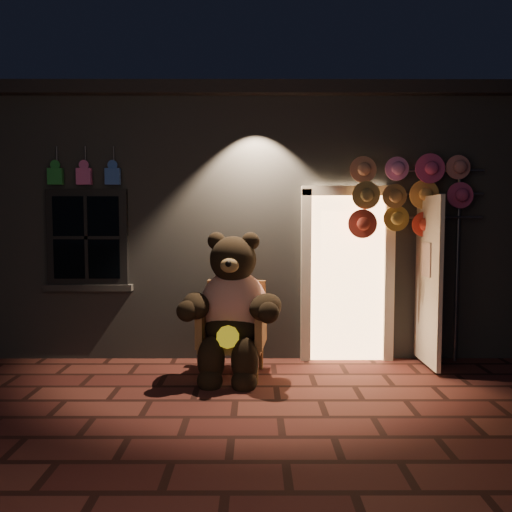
{
  "coord_description": "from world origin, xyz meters",
  "views": [
    {
      "loc": [
        0.19,
        -4.77,
        1.75
      ],
      "look_at": [
        0.2,
        1.0,
        1.35
      ],
      "focal_mm": 35.0,
      "sensor_mm": 36.0,
      "label": 1
    }
  ],
  "objects": [
    {
      "name": "wicker_armchair",
      "position": [
        -0.05,
        0.89,
        0.53
      ],
      "size": [
        0.79,
        0.73,
        1.05
      ],
      "rotation": [
        0.0,
        0.0,
        -0.11
      ],
      "color": "#9E713D",
      "rests_on": "ground"
    },
    {
      "name": "ground",
      "position": [
        0.0,
        0.0,
        0.0
      ],
      "size": [
        60.0,
        60.0,
        0.0
      ],
      "primitive_type": "plane",
      "color": "#5C2B23",
      "rests_on": "ground"
    },
    {
      "name": "teddy_bear",
      "position": [
        -0.06,
        0.75,
        0.78
      ],
      "size": [
        1.23,
        1.01,
        1.7
      ],
      "rotation": [
        0.0,
        0.0,
        -0.11
      ],
      "color": "red",
      "rests_on": "ground"
    },
    {
      "name": "shop_building",
      "position": [
        0.0,
        3.99,
        1.74
      ],
      "size": [
        7.3,
        5.95,
        3.51
      ],
      "color": "slate",
      "rests_on": "ground"
    },
    {
      "name": "hat_rack",
      "position": [
        2.05,
        1.28,
        2.09
      ],
      "size": [
        1.65,
        0.22,
        2.58
      ],
      "color": "#59595E",
      "rests_on": "ground"
    }
  ]
}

